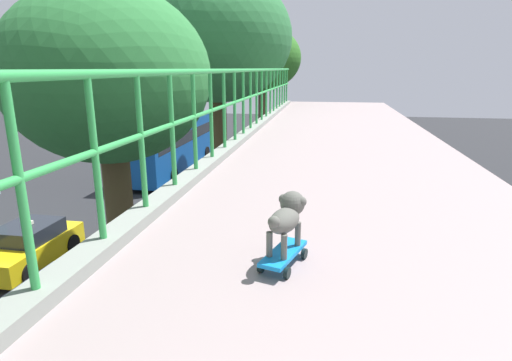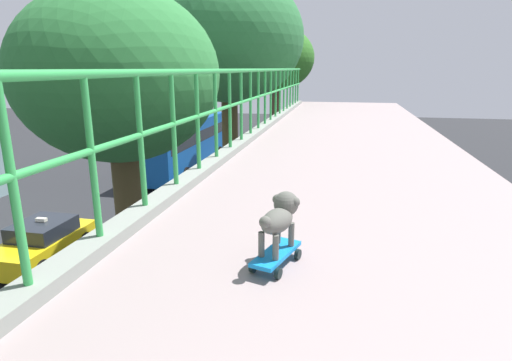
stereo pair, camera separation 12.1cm
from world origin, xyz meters
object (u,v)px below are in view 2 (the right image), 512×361
Objects in this scene: car_yellow_cab_sixth at (43,243)px; small_dog at (280,215)px; car_silver_fifth at (72,299)px; city_bus at (185,142)px; toy_skateboard at (276,255)px.

small_dog reaches higher than car_yellow_cab_sixth.
small_dog is at bearing -44.33° from car_silver_fifth.
car_silver_fifth is 0.40× the size of city_bus.
car_silver_fifth is 10.90× the size of small_dog.
toy_skateboard is at bearing -102.93° from small_dog.
car_yellow_cab_sixth reaches higher than car_silver_fifth.
city_bus is 24.93m from toy_skateboard.
car_yellow_cab_sixth is 13.59m from city_bus.
car_silver_fifth is 16.82m from city_bus.
small_dog is (9.62, -22.68, 3.77)m from city_bus.
car_yellow_cab_sixth is at bearing 137.57° from car_silver_fifth.
small_dog reaches higher than toy_skateboard.
toy_skateboard is (6.36, -6.28, 4.78)m from car_silver_fifth.
small_dog is (0.01, 0.05, 0.23)m from toy_skateboard.
car_silver_fifth is at bearing -42.43° from car_yellow_cab_sixth.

